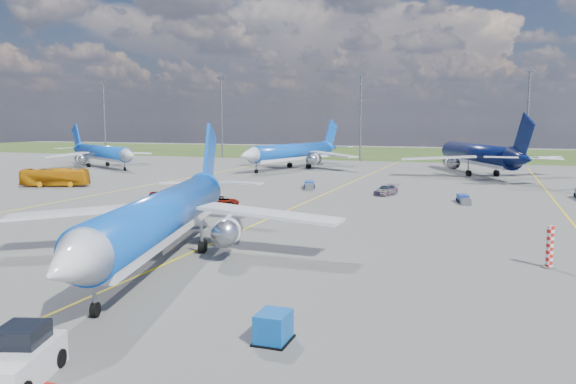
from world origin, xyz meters
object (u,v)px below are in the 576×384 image
(bg_jet_nw, at_px, (102,167))
(bg_jet_n, at_px, (477,175))
(main_airliner, at_px, (165,260))
(service_car_b, at_px, (223,201))
(apron_bus, at_px, (55,177))
(service_car_c, at_px, (386,190))
(warning_post, at_px, (550,247))
(uld_container, at_px, (273,327))
(baggage_tug_c, at_px, (309,185))
(bg_jet_nnw, at_px, (293,169))
(service_car_a, at_px, (155,197))
(baggage_tug_w, at_px, (464,200))
(pushback_tug, at_px, (17,361))

(bg_jet_nw, xyz_separation_m, bg_jet_n, (79.67, 9.58, 0.00))
(main_airliner, height_order, service_car_b, main_airliner)
(apron_bus, bearing_deg, service_car_b, -126.97)
(bg_jet_nw, distance_m, service_car_c, 73.17)
(warning_post, bearing_deg, apron_bus, 157.67)
(uld_container, relative_size, baggage_tug_c, 0.34)
(bg_jet_nw, distance_m, bg_jet_n, 80.24)
(service_car_c, bearing_deg, bg_jet_nw, 176.73)
(bg_jet_nnw, height_order, main_airliner, bg_jet_nnw)
(service_car_a, bearing_deg, service_car_b, -31.34)
(apron_bus, height_order, service_car_c, apron_bus)
(main_airliner, distance_m, service_car_c, 43.76)
(bg_jet_nnw, relative_size, uld_container, 22.67)
(warning_post, distance_m, baggage_tug_w, 31.71)
(main_airliner, relative_size, pushback_tug, 5.94)
(service_car_b, bearing_deg, service_car_c, -58.08)
(bg_jet_nw, relative_size, bg_jet_n, 0.83)
(bg_jet_nw, height_order, main_airliner, main_airliner)
(bg_jet_n, height_order, baggage_tug_w, bg_jet_n)
(service_car_b, height_order, service_car_c, service_car_c)
(service_car_b, relative_size, service_car_c, 0.86)
(service_car_b, xyz_separation_m, baggage_tug_c, (4.75, 20.06, -0.03))
(uld_container, bearing_deg, service_car_b, 119.05)
(bg_jet_n, bearing_deg, baggage_tug_w, 66.46)
(bg_jet_nw, relative_size, uld_container, 20.39)
(bg_jet_nnw, relative_size, baggage_tug_w, 8.90)
(bg_jet_n, height_order, apron_bus, bg_jet_n)
(pushback_tug, bearing_deg, service_car_c, 68.90)
(service_car_a, height_order, baggage_tug_c, service_car_a)
(bg_jet_nw, relative_size, baggage_tug_w, 8.01)
(warning_post, bearing_deg, main_airliner, -165.09)
(warning_post, relative_size, bg_jet_nnw, 0.08)
(uld_container, bearing_deg, apron_bus, 139.20)
(warning_post, relative_size, baggage_tug_w, 0.67)
(bg_jet_nnw, distance_m, main_airliner, 81.56)
(bg_jet_nnw, height_order, uld_container, bg_jet_nnw)
(bg_jet_n, relative_size, service_car_c, 9.08)
(baggage_tug_w, bearing_deg, service_car_a, -172.96)
(warning_post, relative_size, uld_container, 1.70)
(baggage_tug_w, bearing_deg, service_car_b, -167.89)
(bg_jet_n, xyz_separation_m, main_airliner, (-20.38, -78.51, 0.00))
(apron_bus, bearing_deg, warning_post, -133.77)
(pushback_tug, height_order, uld_container, pushback_tug)
(warning_post, distance_m, main_airliner, 27.71)
(service_car_b, bearing_deg, pushback_tug, -176.41)
(uld_container, relative_size, baggage_tug_w, 0.39)
(bg_jet_nnw, xyz_separation_m, bg_jet_n, (38.07, -1.11, 0.00))
(main_airliner, relative_size, baggage_tug_c, 7.15)
(bg_jet_nw, bearing_deg, bg_jet_n, -52.95)
(warning_post, height_order, service_car_a, warning_post)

